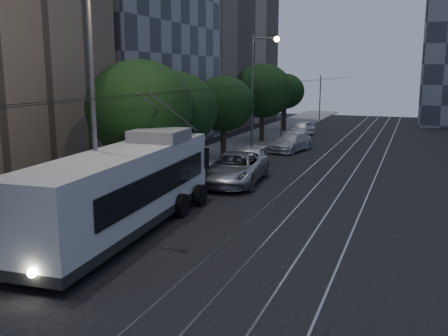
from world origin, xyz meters
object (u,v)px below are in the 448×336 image
car_white_d (302,129)px  streetlamp_far (257,81)px  trolleybus (126,188)px  car_white_c (295,140)px  streetlamp_near (100,70)px  car_white_a (251,158)px  pickup_silver (235,168)px  car_white_b (291,142)px

car_white_d → streetlamp_far: (-1.36, -11.28, 4.99)m
trolleybus → car_white_c: trolleybus is taller
streetlamp_near → car_white_a: bearing=84.4°
car_white_a → car_white_d: car_white_a is taller
pickup_silver → car_white_b: pickup_silver is taller
car_white_a → car_white_d: (-0.71, 18.94, -0.04)m
trolleybus → pickup_silver: (1.18, 9.97, -0.90)m
pickup_silver → car_white_a: size_ratio=1.41×
streetlamp_near → streetlamp_far: size_ratio=1.16×
car_white_b → streetlamp_near: bearing=-82.3°
pickup_silver → streetlamp_far: (-2.47, 11.97, 4.84)m
car_white_a → car_white_c: bearing=71.1°
pickup_silver → car_white_b: 13.02m
pickup_silver → streetlamp_near: 12.00m
trolleybus → car_white_a: (0.78, 14.28, -1.02)m
trolleybus → car_white_d: bearing=85.5°
trolleybus → car_white_d: (0.06, 33.22, -1.06)m
trolleybus → car_white_c: size_ratio=3.11×
car_white_d → streetlamp_near: size_ratio=0.40×
trolleybus → car_white_a: 14.34m
car_white_b → streetlamp_far: bearing=-146.1°
car_white_b → car_white_c: bearing=102.7°
streetlamp_near → streetlamp_far: streetlamp_near is taller
trolleybus → pickup_silver: bearing=78.9°
car_white_b → car_white_d: bearing=110.2°
car_white_a → car_white_d: size_ratio=1.05×
pickup_silver → car_white_d: bearing=88.1°
trolleybus → car_white_d: size_ratio=3.00×
streetlamp_near → streetlamp_far: bearing=91.6°
car_white_c → streetlamp_far: 6.27m
car_white_a → streetlamp_far: streetlamp_far is taller
pickup_silver → trolleybus: bearing=-101.3°
car_white_b → streetlamp_far: (-2.69, -1.04, 5.00)m
pickup_silver → car_white_a: bearing=90.7°
car_white_c → streetlamp_near: size_ratio=0.38×
trolleybus → car_white_b: trolleybus is taller
streetlamp_far → car_white_b: bearing=21.1°
trolleybus → streetlamp_far: size_ratio=1.39×
trolleybus → streetlamp_far: 22.33m
car_white_c → streetlamp_far: size_ratio=0.45×
car_white_c → car_white_d: car_white_d is taller
pickup_silver → streetlamp_near: bearing=-104.7°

